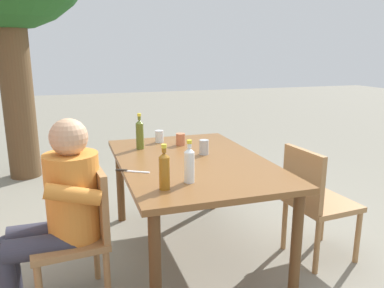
{
  "coord_description": "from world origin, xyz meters",
  "views": [
    {
      "loc": [
        -2.62,
        0.85,
        1.55
      ],
      "look_at": [
        0.0,
        0.0,
        0.88
      ],
      "focal_mm": 35.55,
      "sensor_mm": 36.0,
      "label": 1
    }
  ],
  "objects_px": {
    "cup_steel": "(204,147)",
    "cup_terracotta": "(181,139)",
    "person_in_white_shirt": "(60,206)",
    "bottle_olive": "(140,134)",
    "dining_table": "(192,170)",
    "chair_near_left": "(314,198)",
    "bottle_clear": "(189,164)",
    "table_knife": "(130,171)",
    "bottle_amber": "(164,170)",
    "cup_glass": "(159,136)",
    "chair_far_left": "(81,228)",
    "backpack_by_far_side": "(192,172)"
  },
  "relations": [
    {
      "from": "cup_terracotta",
      "to": "backpack_by_far_side",
      "type": "xyz_separation_m",
      "value": [
        0.83,
        -0.37,
        -0.59
      ]
    },
    {
      "from": "bottle_olive",
      "to": "cup_glass",
      "type": "distance_m",
      "value": 0.28
    },
    {
      "from": "person_in_white_shirt",
      "to": "bottle_olive",
      "type": "distance_m",
      "value": 1.05
    },
    {
      "from": "bottle_olive",
      "to": "cup_glass",
      "type": "bearing_deg",
      "value": -49.93
    },
    {
      "from": "cup_steel",
      "to": "table_knife",
      "type": "height_order",
      "value": "cup_steel"
    },
    {
      "from": "cup_terracotta",
      "to": "chair_far_left",
      "type": "bearing_deg",
      "value": 133.05
    },
    {
      "from": "dining_table",
      "to": "bottle_amber",
      "type": "bearing_deg",
      "value": 147.77
    },
    {
      "from": "dining_table",
      "to": "chair_near_left",
      "type": "height_order",
      "value": "chair_near_left"
    },
    {
      "from": "person_in_white_shirt",
      "to": "chair_near_left",
      "type": "bearing_deg",
      "value": -90.22
    },
    {
      "from": "cup_steel",
      "to": "bottle_clear",
      "type": "bearing_deg",
      "value": 152.52
    },
    {
      "from": "person_in_white_shirt",
      "to": "cup_steel",
      "type": "bearing_deg",
      "value": -66.04
    },
    {
      "from": "cup_glass",
      "to": "cup_steel",
      "type": "relative_size",
      "value": 0.93
    },
    {
      "from": "cup_glass",
      "to": "cup_steel",
      "type": "bearing_deg",
      "value": -154.22
    },
    {
      "from": "bottle_amber",
      "to": "cup_steel",
      "type": "distance_m",
      "value": 0.82
    },
    {
      "from": "bottle_olive",
      "to": "table_knife",
      "type": "height_order",
      "value": "bottle_olive"
    },
    {
      "from": "chair_far_left",
      "to": "bottle_olive",
      "type": "bearing_deg",
      "value": -33.13
    },
    {
      "from": "bottle_olive",
      "to": "cup_terracotta",
      "type": "bearing_deg",
      "value": -86.62
    },
    {
      "from": "chair_far_left",
      "to": "chair_near_left",
      "type": "relative_size",
      "value": 1.0
    },
    {
      "from": "dining_table",
      "to": "table_knife",
      "type": "distance_m",
      "value": 0.52
    },
    {
      "from": "chair_near_left",
      "to": "person_in_white_shirt",
      "type": "xyz_separation_m",
      "value": [
        0.01,
        1.78,
        0.17
      ]
    },
    {
      "from": "table_knife",
      "to": "cup_terracotta",
      "type": "bearing_deg",
      "value": -41.03
    },
    {
      "from": "bottle_olive",
      "to": "table_knife",
      "type": "distance_m",
      "value": 0.63
    },
    {
      "from": "dining_table",
      "to": "chair_far_left",
      "type": "height_order",
      "value": "chair_far_left"
    },
    {
      "from": "chair_near_left",
      "to": "table_knife",
      "type": "bearing_deg",
      "value": 80.51
    },
    {
      "from": "cup_steel",
      "to": "table_knife",
      "type": "relative_size",
      "value": 0.53
    },
    {
      "from": "dining_table",
      "to": "chair_near_left",
      "type": "bearing_deg",
      "value": -114.21
    },
    {
      "from": "chair_near_left",
      "to": "cup_terracotta",
      "type": "distance_m",
      "value": 1.2
    },
    {
      "from": "cup_glass",
      "to": "cup_steel",
      "type": "height_order",
      "value": "cup_steel"
    },
    {
      "from": "person_in_white_shirt",
      "to": "table_knife",
      "type": "bearing_deg",
      "value": -64.64
    },
    {
      "from": "bottle_clear",
      "to": "bottle_amber",
      "type": "relative_size",
      "value": 0.99
    },
    {
      "from": "bottle_clear",
      "to": "cup_glass",
      "type": "bearing_deg",
      "value": -3.39
    },
    {
      "from": "bottle_olive",
      "to": "bottle_amber",
      "type": "relative_size",
      "value": 1.09
    },
    {
      "from": "chair_near_left",
      "to": "dining_table",
      "type": "bearing_deg",
      "value": 65.79
    },
    {
      "from": "person_in_white_shirt",
      "to": "bottle_clear",
      "type": "bearing_deg",
      "value": -98.2
    },
    {
      "from": "cup_terracotta",
      "to": "table_knife",
      "type": "height_order",
      "value": "cup_terracotta"
    },
    {
      "from": "bottle_olive",
      "to": "cup_terracotta",
      "type": "height_order",
      "value": "bottle_olive"
    },
    {
      "from": "chair_near_left",
      "to": "bottle_amber",
      "type": "bearing_deg",
      "value": 98.46
    },
    {
      "from": "dining_table",
      "to": "table_knife",
      "type": "xyz_separation_m",
      "value": [
        -0.15,
        0.49,
        0.09
      ]
    },
    {
      "from": "cup_steel",
      "to": "cup_terracotta",
      "type": "bearing_deg",
      "value": 14.43
    },
    {
      "from": "bottle_clear",
      "to": "cup_steel",
      "type": "height_order",
      "value": "bottle_clear"
    },
    {
      "from": "person_in_white_shirt",
      "to": "cup_glass",
      "type": "bearing_deg",
      "value": -40.44
    },
    {
      "from": "person_in_white_shirt",
      "to": "bottle_amber",
      "type": "distance_m",
      "value": 0.66
    },
    {
      "from": "cup_steel",
      "to": "bottle_olive",
      "type": "bearing_deg",
      "value": 53.62
    },
    {
      "from": "bottle_clear",
      "to": "cup_terracotta",
      "type": "relative_size",
      "value": 2.65
    },
    {
      "from": "table_knife",
      "to": "backpack_by_far_side",
      "type": "distance_m",
      "value": 1.8
    },
    {
      "from": "chair_far_left",
      "to": "table_knife",
      "type": "distance_m",
      "value": 0.49
    },
    {
      "from": "chair_near_left",
      "to": "bottle_clear",
      "type": "distance_m",
      "value": 1.08
    },
    {
      "from": "cup_glass",
      "to": "table_knife",
      "type": "xyz_separation_m",
      "value": [
        -0.77,
        0.38,
        -0.05
      ]
    },
    {
      "from": "chair_near_left",
      "to": "cup_steel",
      "type": "relative_size",
      "value": 7.47
    },
    {
      "from": "bottle_olive",
      "to": "bottle_amber",
      "type": "distance_m",
      "value": 0.99
    }
  ]
}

